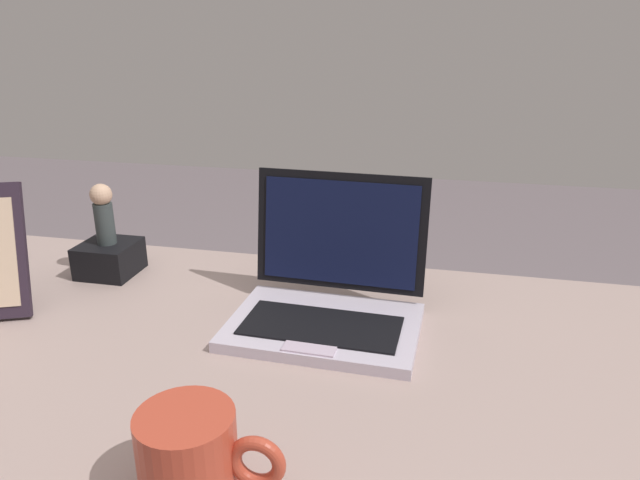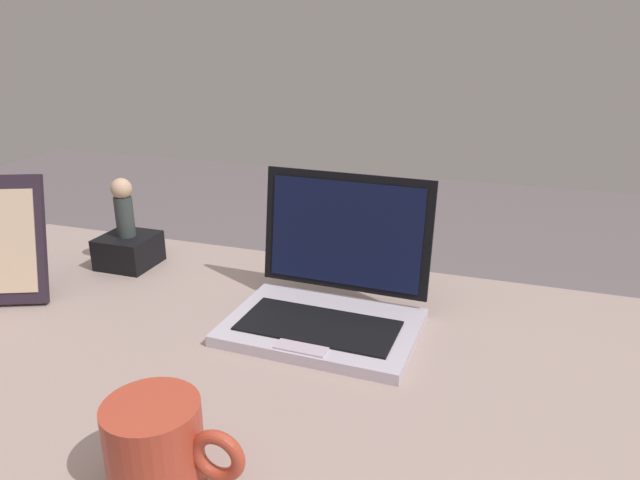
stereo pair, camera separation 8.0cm
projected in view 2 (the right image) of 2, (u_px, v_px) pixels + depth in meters
name	position (u px, v px, depth m)	size (l,w,h in m)	color
desk	(288.00, 422.00, 0.80)	(1.38, 0.67, 0.75)	#A28A83
laptop_front	(329.00, 296.00, 0.83)	(0.27, 0.22, 0.20)	#BEB5C6
photo_frame	(5.00, 241.00, 0.89)	(0.13, 0.11, 0.20)	#281C29
figurine_stand	(129.00, 250.00, 1.04)	(0.09, 0.09, 0.06)	black
figurine	(123.00, 206.00, 1.01)	(0.04, 0.04, 0.10)	#333B3B
coffee_mug	(158.00, 445.00, 0.54)	(0.14, 0.09, 0.09)	#B33F2A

